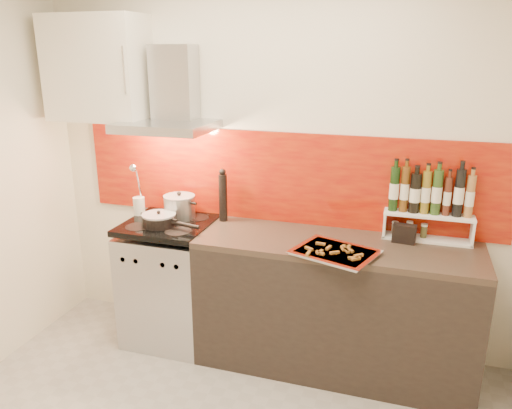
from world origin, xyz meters
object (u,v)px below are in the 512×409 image
(counter, at_px, (334,305))
(baking_tray, at_px, (335,252))
(saute_pan, at_px, (160,220))
(pepper_mill, at_px, (223,196))
(range_stove, at_px, (171,282))
(stock_pot, at_px, (180,207))

(counter, xyz_separation_m, baking_tray, (0.02, -0.21, 0.47))
(counter, height_order, saute_pan, saute_pan)
(counter, xyz_separation_m, pepper_mill, (-0.85, 0.18, 0.63))
(range_stove, xyz_separation_m, pepper_mill, (0.35, 0.18, 0.64))
(stock_pot, relative_size, pepper_mill, 0.59)
(counter, height_order, stock_pot, stock_pot)
(saute_pan, relative_size, pepper_mill, 1.18)
(counter, bearing_deg, stock_pot, 174.44)
(counter, xyz_separation_m, stock_pot, (-1.16, 0.11, 0.54))
(pepper_mill, distance_m, baking_tray, 0.96)
(saute_pan, bearing_deg, baking_tray, -5.57)
(stock_pot, bearing_deg, baking_tray, -15.18)
(pepper_mill, bearing_deg, counter, -11.78)
(baking_tray, bearing_deg, stock_pot, 164.82)
(range_stove, relative_size, saute_pan, 2.02)
(range_stove, height_order, saute_pan, saute_pan)
(pepper_mill, xyz_separation_m, baking_tray, (0.87, -0.38, -0.17))
(range_stove, bearing_deg, stock_pot, 72.16)
(counter, height_order, pepper_mill, pepper_mill)
(saute_pan, xyz_separation_m, pepper_mill, (0.37, 0.26, 0.13))
(pepper_mill, bearing_deg, stock_pot, -168.40)
(stock_pot, xyz_separation_m, pepper_mill, (0.31, 0.06, 0.09))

